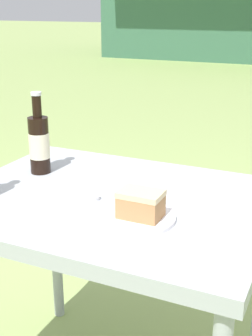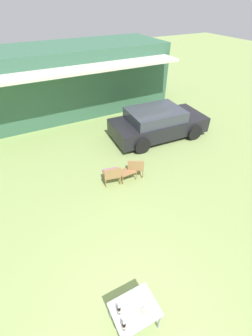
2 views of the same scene
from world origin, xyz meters
TOP-DOWN VIEW (x-y plane):
  - ground_plane at (0.00, 0.00)m, footprint 60.00×60.00m
  - cabin_building at (1.19, 10.92)m, footprint 11.97×4.81m
  - parked_car at (4.59, 6.12)m, footprint 4.35×2.33m
  - wicker_chair_cushioned at (1.38, 4.08)m, footprint 0.65×0.61m
  - wicker_chair_plain at (2.32, 4.06)m, footprint 0.74×0.72m
  - garden_side_table at (1.95, 4.00)m, footprint 0.58×0.38m
  - patio_table at (0.00, 0.00)m, footprint 0.86×0.67m
  - cake_on_plate at (0.12, -0.11)m, footprint 0.23×0.23m
  - cola_bottle_near at (-0.29, 0.08)m, footprint 0.06×0.06m
  - cola_bottle_far at (-0.32, -0.18)m, footprint 0.06×0.06m
  - fork at (0.05, -0.11)m, footprint 0.18×0.07m
  - loose_bottle_cap at (-0.03, -0.04)m, footprint 0.03×0.03m

SIDE VIEW (x-z plane):
  - ground_plane at x=0.00m, z-range 0.00..0.00m
  - garden_side_table at x=1.95m, z-range 0.14..0.51m
  - wicker_chair_cushioned at x=1.38m, z-range 0.05..0.80m
  - wicker_chair_plain at x=2.32m, z-range 0.05..0.80m
  - patio_table at x=0.00m, z-range 0.28..0.98m
  - parked_car at x=4.59m, z-range -0.01..1.30m
  - fork at x=0.05m, z-range 0.70..0.71m
  - loose_bottle_cap at x=-0.03m, z-range 0.70..0.71m
  - cake_on_plate at x=0.12m, z-range 0.69..0.76m
  - cola_bottle_near at x=-0.29m, z-range 0.67..0.92m
  - cola_bottle_far at x=-0.32m, z-range 0.67..0.92m
  - cabin_building at x=1.19m, z-range 0.01..3.25m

